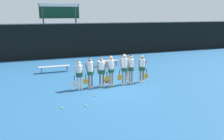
# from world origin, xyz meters

# --- Properties ---
(ground_plane) EXTENTS (140.00, 140.00, 0.00)m
(ground_plane) POSITION_xyz_m (0.00, 0.00, 0.00)
(ground_plane) COLOR #235684
(fence_windscreen) EXTENTS (60.00, 0.08, 3.26)m
(fence_windscreen) POSITION_xyz_m (0.00, 9.33, 1.64)
(fence_windscreen) COLOR black
(fence_windscreen) RESTS_ON ground_plane
(scoreboard) EXTENTS (3.77, 0.15, 5.03)m
(scoreboard) POSITION_xyz_m (-1.68, 10.63, 3.93)
(scoreboard) COLOR #515156
(scoreboard) RESTS_ON ground_plane
(bench_courtside) EXTENTS (2.19, 0.36, 0.44)m
(bench_courtside) POSITION_xyz_m (-2.91, 4.19, 0.39)
(bench_courtside) COLOR #B2B2B7
(bench_courtside) RESTS_ON ground_plane
(bench_far) EXTENTS (1.74, 0.38, 0.43)m
(bench_far) POSITION_xyz_m (1.32, 4.81, 0.37)
(bench_far) COLOR #B2B2B7
(bench_far) RESTS_ON ground_plane
(player_0) EXTENTS (0.67, 0.37, 1.61)m
(player_0) POSITION_xyz_m (-1.91, -0.02, 0.95)
(player_0) COLOR beige
(player_0) RESTS_ON ground_plane
(player_1) EXTENTS (0.63, 0.35, 1.70)m
(player_1) POSITION_xyz_m (-1.29, -0.02, 1.00)
(player_1) COLOR #8C664C
(player_1) RESTS_ON ground_plane
(player_2) EXTENTS (0.68, 0.41, 1.67)m
(player_2) POSITION_xyz_m (-0.58, 0.09, 0.98)
(player_2) COLOR #8C664C
(player_2) RESTS_ON ground_plane
(player_3) EXTENTS (0.62, 0.33, 1.76)m
(player_3) POSITION_xyz_m (-0.05, 0.00, 1.04)
(player_3) COLOR tan
(player_3) RESTS_ON ground_plane
(player_4) EXTENTS (0.66, 0.38, 1.81)m
(player_4) POSITION_xyz_m (0.75, -0.05, 1.08)
(player_4) COLOR tan
(player_4) RESTS_ON ground_plane
(player_5) EXTENTS (0.63, 0.34, 1.73)m
(player_5) POSITION_xyz_m (1.20, 0.02, 1.02)
(player_5) COLOR tan
(player_5) RESTS_ON ground_plane
(player_6) EXTENTS (0.67, 0.40, 1.65)m
(player_6) POSITION_xyz_m (1.97, 0.06, 0.97)
(player_6) COLOR #8C664C
(player_6) RESTS_ON ground_plane
(tennis_ball_0) EXTENTS (0.07, 0.07, 0.07)m
(tennis_ball_0) POSITION_xyz_m (2.62, 0.99, 0.03)
(tennis_ball_0) COLOR #CCE033
(tennis_ball_0) RESTS_ON ground_plane
(tennis_ball_1) EXTENTS (0.07, 0.07, 0.07)m
(tennis_ball_1) POSITION_xyz_m (3.08, 1.69, 0.03)
(tennis_ball_1) COLOR #CCE033
(tennis_ball_1) RESTS_ON ground_plane
(tennis_ball_2) EXTENTS (0.07, 0.07, 0.07)m
(tennis_ball_2) POSITION_xyz_m (-2.09, -2.47, 0.04)
(tennis_ball_2) COLOR #CCE033
(tennis_ball_2) RESTS_ON ground_plane
(tennis_ball_3) EXTENTS (0.07, 0.07, 0.07)m
(tennis_ball_3) POSITION_xyz_m (-0.30, -0.28, 0.03)
(tennis_ball_3) COLOR #CCE033
(tennis_ball_3) RESTS_ON ground_plane
(tennis_ball_4) EXTENTS (0.07, 0.07, 0.07)m
(tennis_ball_4) POSITION_xyz_m (-1.36, -1.37, 0.03)
(tennis_ball_4) COLOR #CCE033
(tennis_ball_4) RESTS_ON ground_plane
(tennis_ball_5) EXTENTS (0.07, 0.07, 0.07)m
(tennis_ball_5) POSITION_xyz_m (-0.80, -0.49, 0.03)
(tennis_ball_5) COLOR #CCE033
(tennis_ball_5) RESTS_ON ground_plane
(tennis_ball_6) EXTENTS (0.07, 0.07, 0.07)m
(tennis_ball_6) POSITION_xyz_m (-0.06, 1.37, 0.03)
(tennis_ball_6) COLOR #CCE033
(tennis_ball_6) RESTS_ON ground_plane
(tennis_ball_7) EXTENTS (0.07, 0.07, 0.07)m
(tennis_ball_7) POSITION_xyz_m (-3.15, -2.36, 0.03)
(tennis_ball_7) COLOR #CCE033
(tennis_ball_7) RESTS_ON ground_plane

